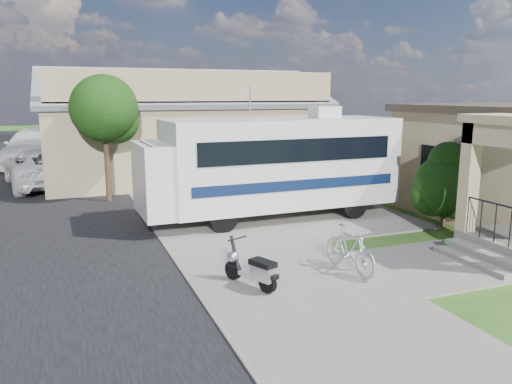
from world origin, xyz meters
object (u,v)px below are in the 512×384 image
object	(u,v)px
motorhome	(272,163)
pickup_truck	(43,167)
garden_hose	(452,248)
scooter	(253,270)
shrub	(446,183)
bicycle	(349,252)
van	(35,148)

from	to	relation	value
motorhome	pickup_truck	xyz separation A→B (m)	(-6.92, 8.61, -0.95)
pickup_truck	garden_hose	size ratio (longest dim) A/B	13.83
scooter	shrub	bearing A→B (deg)	-2.52
pickup_truck	garden_hose	bearing A→B (deg)	116.79
shrub	bicycle	xyz separation A→B (m)	(-4.86, -2.61, -0.78)
pickup_truck	van	xyz separation A→B (m)	(-0.63, 7.03, 0.16)
pickup_truck	motorhome	bearing A→B (deg)	119.35
motorhome	bicycle	bearing A→B (deg)	-95.15
shrub	van	bearing A→B (deg)	123.41
motorhome	van	bearing A→B (deg)	114.51
bicycle	garden_hose	distance (m)	3.32
shrub	van	xyz separation A→B (m)	(-12.06, 18.28, -0.31)
van	garden_hose	distance (m)	22.97
motorhome	scooter	xyz separation A→B (m)	(-2.63, -5.35, -1.33)
shrub	van	distance (m)	21.90
scooter	van	bearing A→B (deg)	79.85
bicycle	motorhome	bearing A→B (deg)	79.00
motorhome	van	distance (m)	17.38
motorhome	bicycle	xyz separation A→B (m)	(-0.36, -5.25, -1.26)
shrub	van	world-z (taller)	shrub
van	garden_hose	xyz separation A→B (m)	(10.45, -20.44, -0.88)
shrub	scooter	size ratio (longest dim) A/B	1.83
scooter	pickup_truck	xyz separation A→B (m)	(-4.29, 13.96, 0.38)
motorhome	shrub	bearing A→B (deg)	-31.61
motorhome	bicycle	distance (m)	5.41
scooter	pickup_truck	world-z (taller)	pickup_truck
motorhome	shrub	world-z (taller)	motorhome
bicycle	pickup_truck	world-z (taller)	pickup_truck
scooter	bicycle	distance (m)	2.28
van	garden_hose	bearing A→B (deg)	-53.82
shrub	pickup_truck	xyz separation A→B (m)	(-11.43, 11.25, -0.47)
motorhome	garden_hose	bearing A→B (deg)	-60.06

